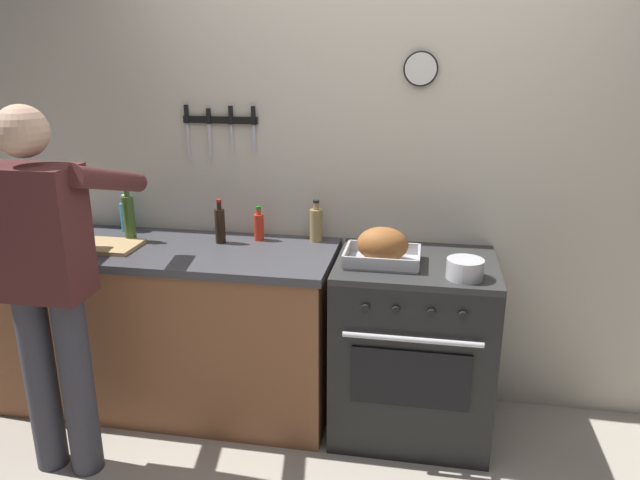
% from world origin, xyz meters
% --- Properties ---
extents(wall_back, '(6.00, 0.13, 2.60)m').
position_xyz_m(wall_back, '(-0.00, 1.35, 1.30)').
color(wall_back, beige).
rests_on(wall_back, ground).
extents(counter_block, '(2.03, 0.65, 0.90)m').
position_xyz_m(counter_block, '(-1.21, 0.99, 0.46)').
color(counter_block, brown).
rests_on(counter_block, ground).
extents(stove, '(0.76, 0.67, 0.90)m').
position_xyz_m(stove, '(0.22, 0.99, 0.45)').
color(stove, black).
rests_on(stove, ground).
extents(person_cook, '(0.51, 0.63, 1.66)m').
position_xyz_m(person_cook, '(-1.33, 0.40, 0.95)').
color(person_cook, '#383842').
rests_on(person_cook, ground).
extents(roasting_pan, '(0.35, 0.26, 0.18)m').
position_xyz_m(roasting_pan, '(0.06, 0.93, 0.98)').
color(roasting_pan, '#B7B7BC').
rests_on(roasting_pan, stove).
extents(saucepan, '(0.16, 0.16, 0.09)m').
position_xyz_m(saucepan, '(0.43, 0.80, 0.94)').
color(saucepan, '#B7B7BC').
rests_on(saucepan, stove).
extents(cutting_board, '(0.36, 0.24, 0.02)m').
position_xyz_m(cutting_board, '(-1.36, 0.92, 0.91)').
color(cutting_board, tan).
rests_on(cutting_board, counter_block).
extents(bottle_soy_sauce, '(0.05, 0.05, 0.23)m').
position_xyz_m(bottle_soy_sauce, '(-0.80, 1.10, 1.00)').
color(bottle_soy_sauce, black).
rests_on(bottle_soy_sauce, counter_block).
extents(bottle_olive_oil, '(0.06, 0.06, 0.31)m').
position_xyz_m(bottle_olive_oil, '(-1.27, 1.05, 1.03)').
color(bottle_olive_oil, '#385623').
rests_on(bottle_olive_oil, counter_block).
extents(bottle_hot_sauce, '(0.05, 0.05, 0.18)m').
position_xyz_m(bottle_hot_sauce, '(-0.61, 1.18, 0.98)').
color(bottle_hot_sauce, red).
rests_on(bottle_hot_sauce, counter_block).
extents(bottle_dish_soap, '(0.07, 0.07, 0.20)m').
position_xyz_m(bottle_dish_soap, '(-1.38, 1.23, 0.98)').
color(bottle_dish_soap, '#338CCC').
rests_on(bottle_dish_soap, counter_block).
extents(bottle_vinegar, '(0.07, 0.07, 0.22)m').
position_xyz_m(bottle_vinegar, '(-0.31, 1.22, 0.99)').
color(bottle_vinegar, '#997F4C').
rests_on(bottle_vinegar, counter_block).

